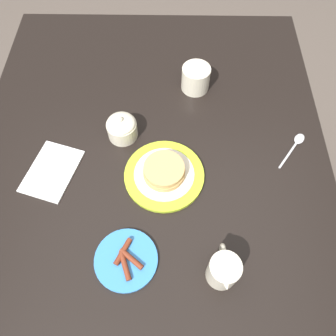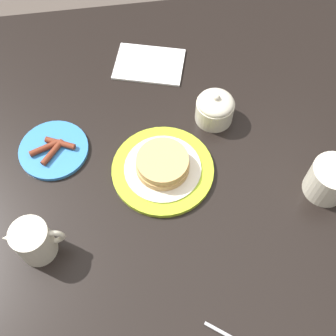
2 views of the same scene
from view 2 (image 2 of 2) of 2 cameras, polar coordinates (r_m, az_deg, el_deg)
The scene contains 8 objects.
ground_plane at distance 1.67m, azimuth 0.66°, elevation -11.89°, with size 8.00×8.00×0.00m, color #51473F.
dining_table at distance 1.07m, azimuth 1.00°, elevation -1.00°, with size 1.39×1.08×0.75m.
pancake_plate at distance 0.94m, azimuth -0.72°, elevation 0.11°, with size 0.23×0.23×0.05m.
side_plate_bacon at distance 1.02m, azimuth -15.24°, elevation 2.43°, with size 0.16×0.16×0.02m.
coffee_mug at distance 0.96m, azimuth 21.20°, elevation -1.45°, with size 0.12×0.09×0.08m.
creamer_pitcher at distance 0.88m, azimuth -17.78°, elevation -9.41°, with size 0.12×0.08×0.10m.
sugar_bowl at distance 1.02m, azimuth 6.37°, elevation 8.07°, with size 0.09×0.09×0.09m.
napkin at distance 1.16m, azimuth -2.56°, elevation 13.89°, with size 0.21×0.17×0.01m.
Camera 2 is at (-0.10, -0.51, 1.59)m, focal length 45.00 mm.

